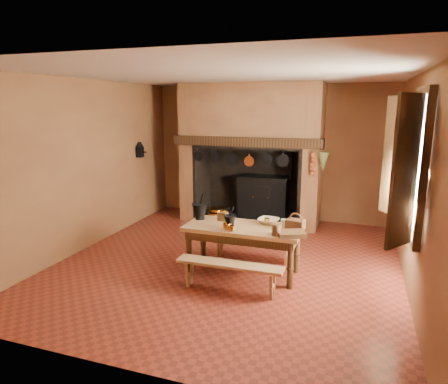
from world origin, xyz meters
The scene contains 28 objects.
floor centered at (0.00, 0.00, 0.00)m, with size 5.50×5.50×0.00m, color maroon.
ceiling centered at (0.00, 0.00, 2.80)m, with size 5.50×5.50×0.00m, color silver.
back_wall centered at (0.00, 2.75, 1.40)m, with size 5.00×0.02×2.80m, color brown.
wall_left centered at (-2.50, 0.00, 1.40)m, with size 0.02×5.50×2.80m, color brown.
wall_right centered at (2.50, 0.00, 1.40)m, with size 0.02×5.50×2.80m, color brown.
wall_front centered at (0.00, -2.75, 1.40)m, with size 5.00×0.02×2.80m, color brown.
chimney_breast centered at (-0.30, 2.31, 1.81)m, with size 2.95×0.96×2.80m.
iron_range centered at (-0.04, 2.45, 0.48)m, with size 1.12×0.55×1.60m.
hearth_pans centered at (-1.05, 2.22, 0.09)m, with size 0.51×0.62×0.20m.
hanging_pans centered at (-0.34, 1.81, 1.36)m, with size 1.92×0.29×0.27m.
onion_string centered at (1.00, 1.79, 1.33)m, with size 0.12×0.10×0.46m, color #99481C, non-canonical shape.
herb_bunch centered at (1.18, 1.79, 1.38)m, with size 0.20×0.20×0.35m, color #505829.
window centered at (2.35, -0.40, 1.70)m, with size 0.39×1.75×1.76m.
wall_coffee_mill centered at (-2.42, 1.55, 1.52)m, with size 0.23×0.16×0.31m.
work_table centered at (0.31, -0.33, 0.60)m, with size 1.63×0.73×0.71m.
bench_front centered at (0.31, -0.95, 0.29)m, with size 1.40×0.24×0.39m.
bench_back centered at (0.31, 0.22, 0.28)m, with size 1.31×0.23×0.37m.
mortar_large centered at (-0.40, -0.20, 0.84)m, with size 0.24×0.24×0.40m.
mortar_small centered at (0.15, -0.46, 0.81)m, with size 0.18×0.18×0.30m.
coffee_grinder centered at (-0.06, -0.15, 0.78)m, with size 0.17×0.14×0.20m.
brass_mug_a centered at (0.23, -0.61, 0.75)m, with size 0.08×0.08×0.08m, color #C07E2C.
brass_mug_b centered at (0.60, -0.12, 0.75)m, with size 0.08×0.08×0.09m, color #C07E2C.
mixing_bowl centered at (0.62, -0.09, 0.74)m, with size 0.30×0.30×0.07m, color #B5A98B.
stoneware_crock centered at (0.83, -0.58, 0.79)m, with size 0.13×0.13×0.16m, color brown.
glass_jar centered at (0.86, -0.23, 0.77)m, with size 0.07×0.07×0.13m, color beige.
wicker_basket centered at (1.03, -0.23, 0.78)m, with size 0.27×0.22×0.23m.
wooden_tray centered at (1.03, -0.54, 0.74)m, with size 0.36×0.25×0.06m, color #3B2812.
brass_cup centered at (0.15, -0.56, 0.75)m, with size 0.12×0.12×0.09m, color #C07E2C.
Camera 1 is at (1.80, -5.52, 2.38)m, focal length 32.00 mm.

